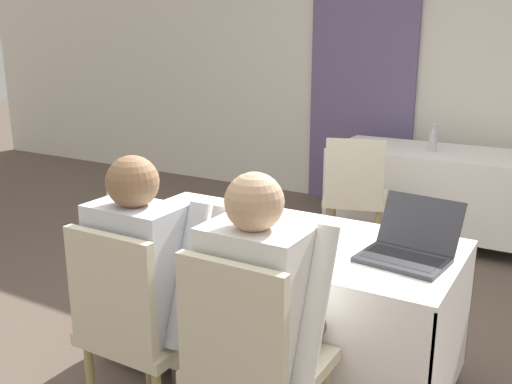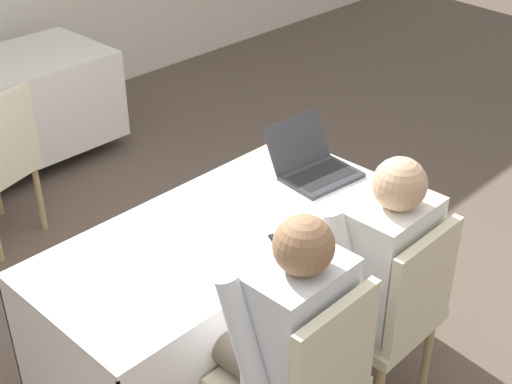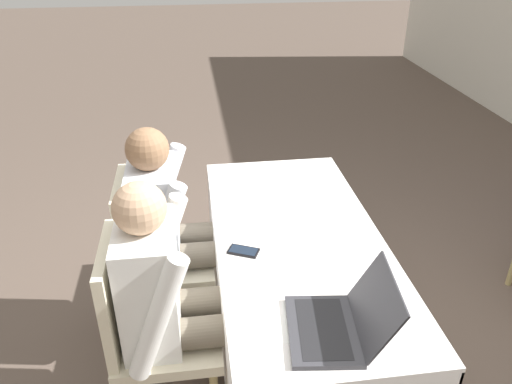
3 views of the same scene
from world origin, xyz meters
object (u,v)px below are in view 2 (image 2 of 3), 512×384
(person_white_shirt, at_px, (372,266))
(cell_phone, at_px, (282,243))
(chair_near_right, at_px, (390,310))
(person_checkered_shirt, at_px, (283,332))
(laptop, at_px, (314,166))
(chair_near_left, at_px, (304,380))

(person_white_shirt, bearing_deg, cell_phone, -60.19)
(chair_near_right, height_order, person_checkered_shirt, person_checkered_shirt)
(chair_near_right, distance_m, person_white_shirt, 0.19)
(person_white_shirt, bearing_deg, chair_near_right, 90.00)
(chair_near_right, bearing_deg, person_white_shirt, -90.00)
(person_white_shirt, bearing_deg, laptop, -119.96)
(laptop, distance_m, person_white_shirt, 0.69)
(cell_phone, distance_m, chair_near_right, 0.50)
(laptop, relative_size, person_checkered_shirt, 0.33)
(person_checkered_shirt, height_order, person_white_shirt, same)
(person_checkered_shirt, bearing_deg, cell_phone, -137.43)
(cell_phone, height_order, chair_near_left, chair_near_left)
(laptop, height_order, chair_near_right, laptop)
(cell_phone, xyz_separation_m, chair_near_left, (-0.34, -0.42, -0.21))
(cell_phone, bearing_deg, chair_near_left, -104.45)
(laptop, xyz_separation_m, chair_near_right, (-0.34, -0.69, -0.25))
(cell_phone, xyz_separation_m, person_checkered_shirt, (-0.34, -0.32, -0.05))
(laptop, height_order, person_checkered_shirt, person_checkered_shirt)
(chair_near_left, bearing_deg, person_white_shirt, -168.78)
(chair_near_left, bearing_deg, cell_phone, -129.31)
(chair_near_right, height_order, person_white_shirt, person_white_shirt)
(person_checkered_shirt, bearing_deg, chair_near_left, 90.00)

